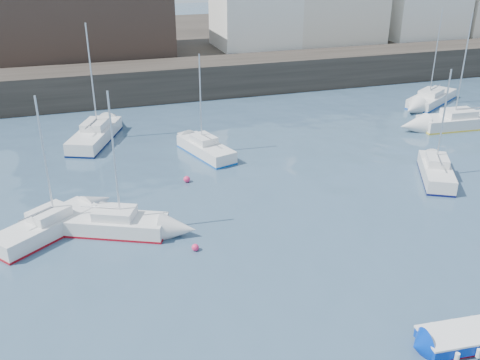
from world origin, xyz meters
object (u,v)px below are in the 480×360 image
object	(u,v)px
sailboat_a	(47,227)
buoy_far	(187,182)
sailboat_c	(436,171)
sailboat_g	(431,98)
sailboat_b	(111,223)
sailboat_f	(206,148)
sailboat_h	(95,135)
buoy_near	(195,250)
sailboat_d	(461,121)
blue_dinghy	(465,337)

from	to	relation	value
sailboat_a	buoy_far	size ratio (longest dim) A/B	17.46
sailboat_c	buoy_far	bearing A→B (deg)	164.06
sailboat_g	sailboat_b	bearing A→B (deg)	-153.48
sailboat_f	sailboat_g	bearing A→B (deg)	14.99
sailboat_h	buoy_near	bearing A→B (deg)	-78.24
sailboat_c	sailboat_f	bearing A→B (deg)	146.75
sailboat_f	sailboat_d	bearing A→B (deg)	-1.15
sailboat_f	buoy_far	xyz separation A→B (m)	(-2.17, -3.92, -0.47)
sailboat_d	sailboat_f	size ratio (longest dim) A/B	1.28
sailboat_c	sailboat_g	xyz separation A→B (m)	(9.74, 13.95, -0.04)
sailboat_g	buoy_near	size ratio (longest dim) A/B	23.40
sailboat_d	buoy_near	distance (m)	26.10
sailboat_d	sailboat_h	xyz separation A→B (m)	(-27.00, 5.25, 0.02)
sailboat_a	sailboat_d	size ratio (longest dim) A/B	0.81
sailboat_a	sailboat_c	size ratio (longest dim) A/B	1.05
sailboat_d	sailboat_f	world-z (taller)	sailboat_d
sailboat_g	sailboat_h	distance (m)	28.93
sailboat_c	sailboat_h	world-z (taller)	sailboat_h
sailboat_g	buoy_near	bearing A→B (deg)	-145.57
sailboat_g	buoy_near	world-z (taller)	sailboat_g
sailboat_g	sailboat_h	bearing A→B (deg)	-177.93
sailboat_g	sailboat_c	bearing A→B (deg)	-124.92
sailboat_a	sailboat_f	distance (m)	12.84
blue_dinghy	sailboat_d	size ratio (longest dim) A/B	0.40
buoy_far	blue_dinghy	bearing A→B (deg)	-69.13
sailboat_b	buoy_near	world-z (taller)	sailboat_b
sailboat_b	sailboat_d	bearing A→B (deg)	16.80
sailboat_c	sailboat_h	xyz separation A→B (m)	(-19.17, 12.90, 0.03)
buoy_near	buoy_far	distance (m)	7.76
sailboat_b	sailboat_f	distance (m)	11.10
sailboat_b	sailboat_f	bearing A→B (deg)	50.78
blue_dinghy	buoy_near	xyz separation A→B (m)	(-7.70, 9.16, -0.35)
blue_dinghy	sailboat_b	bearing A→B (deg)	132.84
sailboat_f	sailboat_h	world-z (taller)	sailboat_h
sailboat_a	sailboat_f	world-z (taller)	sailboat_a
blue_dinghy	sailboat_f	size ratio (longest dim) A/B	0.51
sailboat_b	sailboat_f	world-z (taller)	sailboat_b
sailboat_a	sailboat_c	world-z (taller)	sailboat_a
buoy_near	buoy_far	world-z (taller)	buoy_far
blue_dinghy	sailboat_h	xyz separation A→B (m)	(-11.12, 25.58, 0.18)
buoy_near	sailboat_b	bearing A→B (deg)	140.05
sailboat_h	sailboat_f	bearing A→B (deg)	-35.17
sailboat_c	sailboat_d	world-z (taller)	sailboat_d
sailboat_c	buoy_near	world-z (taller)	sailboat_c
sailboat_a	sailboat_h	distance (m)	13.24
sailboat_d	buoy_far	distance (m)	22.57
sailboat_b	buoy_near	distance (m)	4.66
blue_dinghy	sailboat_f	world-z (taller)	sailboat_f
sailboat_c	sailboat_f	size ratio (longest dim) A/B	0.99
sailboat_b	sailboat_f	xyz separation A→B (m)	(7.02, 8.60, 0.00)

